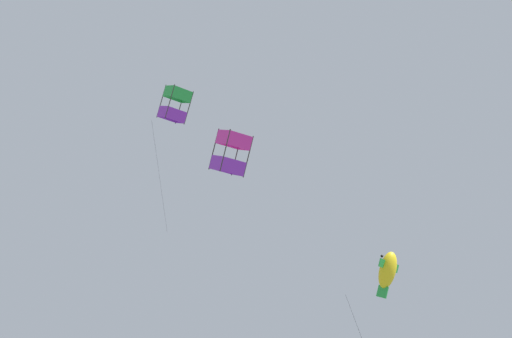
% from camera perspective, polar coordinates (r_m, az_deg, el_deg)
% --- Properties ---
extents(kite_fish_mid_left, '(2.47, 2.35, 5.90)m').
position_cam_1_polar(kite_fish_mid_left, '(29.76, 11.92, -9.03)').
color(kite_fish_mid_left, yellow).
extents(kite_box_highest, '(2.40, 1.64, 8.82)m').
position_cam_1_polar(kite_box_highest, '(38.22, -7.40, 5.84)').
color(kite_box_highest, green).
extents(kite_box_near_right, '(2.19, 1.56, 2.35)m').
position_cam_1_polar(kite_box_near_right, '(29.24, -2.31, 1.48)').
color(kite_box_near_right, '#DB2D93').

